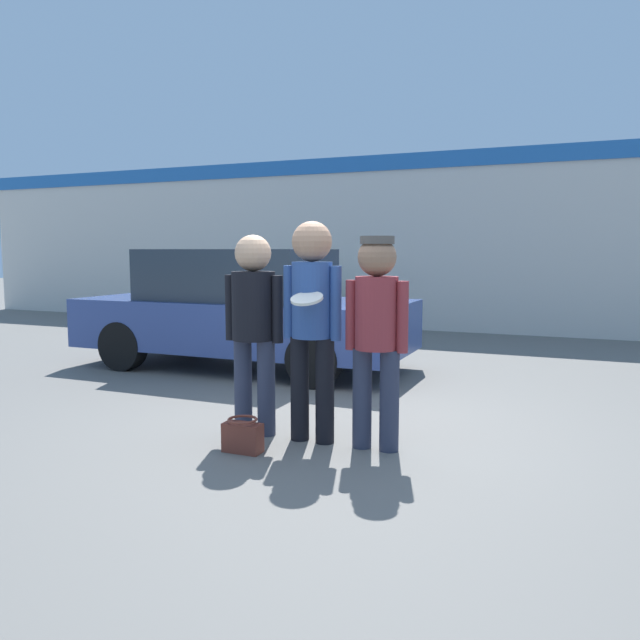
{
  "coord_description": "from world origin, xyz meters",
  "views": [
    {
      "loc": [
        1.94,
        -4.71,
        1.54
      ],
      "look_at": [
        -0.03,
        -0.06,
        0.97
      ],
      "focal_mm": 35.0,
      "sensor_mm": 36.0,
      "label": 1
    }
  ],
  "objects_px": {
    "parked_car_near": "(242,310)",
    "shrub": "(303,303)",
    "person_middle_with_frisbee": "(312,311)",
    "handbag": "(243,436)",
    "person_right": "(376,324)",
    "person_left": "(254,317)"
  },
  "relations": [
    {
      "from": "parked_car_near",
      "to": "shrub",
      "type": "xyz_separation_m",
      "value": [
        -0.97,
        4.06,
        -0.25
      ]
    },
    {
      "from": "person_right",
      "to": "handbag",
      "type": "relative_size",
      "value": 5.48
    },
    {
      "from": "person_middle_with_frisbee",
      "to": "shrub",
      "type": "relative_size",
      "value": 1.72
    },
    {
      "from": "person_left",
      "to": "person_right",
      "type": "height_order",
      "value": "person_left"
    },
    {
      "from": "person_right",
      "to": "parked_car_near",
      "type": "distance_m",
      "value": 3.72
    },
    {
      "from": "person_right",
      "to": "parked_car_near",
      "type": "bearing_deg",
      "value": 135.84
    },
    {
      "from": "shrub",
      "to": "handbag",
      "type": "bearing_deg",
      "value": -69.06
    },
    {
      "from": "parked_car_near",
      "to": "person_middle_with_frisbee",
      "type": "bearing_deg",
      "value": -50.6
    },
    {
      "from": "person_left",
      "to": "handbag",
      "type": "relative_size",
      "value": 5.54
    },
    {
      "from": "shrub",
      "to": "person_right",
      "type": "bearing_deg",
      "value": -61.34
    },
    {
      "from": "person_right",
      "to": "handbag",
      "type": "distance_m",
      "value": 1.33
    },
    {
      "from": "person_left",
      "to": "shrub",
      "type": "xyz_separation_m",
      "value": [
        -2.57,
        6.64,
        -0.48
      ]
    },
    {
      "from": "person_right",
      "to": "person_left",
      "type": "bearing_deg",
      "value": 179.94
    },
    {
      "from": "handbag",
      "to": "person_middle_with_frisbee",
      "type": "bearing_deg",
      "value": 50.55
    },
    {
      "from": "person_left",
      "to": "person_right",
      "type": "relative_size",
      "value": 1.01
    },
    {
      "from": "person_right",
      "to": "shrub",
      "type": "xyz_separation_m",
      "value": [
        -3.63,
        6.64,
        -0.47
      ]
    },
    {
      "from": "person_middle_with_frisbee",
      "to": "handbag",
      "type": "distance_m",
      "value": 1.1
    },
    {
      "from": "person_left",
      "to": "parked_car_near",
      "type": "relative_size",
      "value": 0.39
    },
    {
      "from": "parked_car_near",
      "to": "person_right",
      "type": "bearing_deg",
      "value": -44.16
    },
    {
      "from": "person_middle_with_frisbee",
      "to": "parked_car_near",
      "type": "height_order",
      "value": "person_middle_with_frisbee"
    },
    {
      "from": "person_middle_with_frisbee",
      "to": "shrub",
      "type": "distance_m",
      "value": 7.36
    },
    {
      "from": "person_left",
      "to": "parked_car_near",
      "type": "distance_m",
      "value": 3.05
    }
  ]
}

